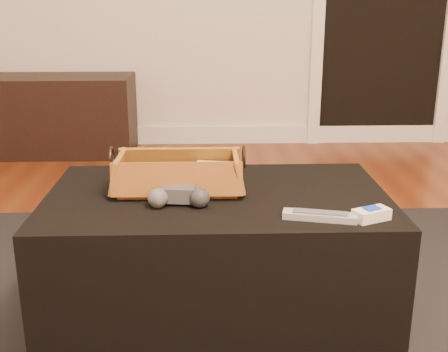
{
  "coord_description": "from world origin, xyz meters",
  "views": [
    {
      "loc": [
        0.1,
        -1.14,
        0.98
      ],
      "look_at": [
        0.15,
        0.4,
        0.49
      ],
      "focal_mm": 45.0,
      "sensor_mm": 36.0,
      "label": 1
    }
  ],
  "objects_px": {
    "ottoman": "(217,258)",
    "game_controller": "(179,196)",
    "tv_remote": "(172,184)",
    "wicker_basket": "(179,176)",
    "silver_remote": "(320,216)",
    "media_cabinet": "(34,115)",
    "cream_gadget": "(371,214)"
  },
  "relations": [
    {
      "from": "ottoman",
      "to": "wicker_basket",
      "type": "height_order",
      "value": "wicker_basket"
    },
    {
      "from": "wicker_basket",
      "to": "cream_gadget",
      "type": "distance_m",
      "value": 0.57
    },
    {
      "from": "media_cabinet",
      "to": "tv_remote",
      "type": "bearing_deg",
      "value": -63.71
    },
    {
      "from": "ottoman",
      "to": "tv_remote",
      "type": "relative_size",
      "value": 4.87
    },
    {
      "from": "wicker_basket",
      "to": "game_controller",
      "type": "xyz_separation_m",
      "value": [
        0.01,
        -0.13,
        -0.02
      ]
    },
    {
      "from": "game_controller",
      "to": "ottoman",
      "type": "bearing_deg",
      "value": 42.9
    },
    {
      "from": "wicker_basket",
      "to": "game_controller",
      "type": "distance_m",
      "value": 0.13
    },
    {
      "from": "silver_remote",
      "to": "tv_remote",
      "type": "bearing_deg",
      "value": 149.97
    },
    {
      "from": "silver_remote",
      "to": "wicker_basket",
      "type": "bearing_deg",
      "value": 147.1
    },
    {
      "from": "ottoman",
      "to": "media_cabinet",
      "type": "bearing_deg",
      "value": 118.98
    },
    {
      "from": "tv_remote",
      "to": "game_controller",
      "type": "height_order",
      "value": "game_controller"
    },
    {
      "from": "game_controller",
      "to": "wicker_basket",
      "type": "bearing_deg",
      "value": 92.92
    },
    {
      "from": "wicker_basket",
      "to": "silver_remote",
      "type": "relative_size",
      "value": 2.02
    },
    {
      "from": "tv_remote",
      "to": "wicker_basket",
      "type": "xyz_separation_m",
      "value": [
        0.02,
        0.01,
        0.02
      ]
    },
    {
      "from": "media_cabinet",
      "to": "cream_gadget",
      "type": "distance_m",
      "value": 2.79
    },
    {
      "from": "media_cabinet",
      "to": "silver_remote",
      "type": "relative_size",
      "value": 6.57
    },
    {
      "from": "ottoman",
      "to": "silver_remote",
      "type": "relative_size",
      "value": 5.1
    },
    {
      "from": "wicker_basket",
      "to": "ottoman",
      "type": "bearing_deg",
      "value": -15.24
    },
    {
      "from": "media_cabinet",
      "to": "ottoman",
      "type": "distance_m",
      "value": 2.39
    },
    {
      "from": "media_cabinet",
      "to": "tv_remote",
      "type": "xyz_separation_m",
      "value": [
        1.02,
        -2.07,
        0.2
      ]
    },
    {
      "from": "tv_remote",
      "to": "silver_remote",
      "type": "height_order",
      "value": "tv_remote"
    },
    {
      "from": "tv_remote",
      "to": "cream_gadget",
      "type": "xyz_separation_m",
      "value": [
        0.53,
        -0.24,
        -0.01
      ]
    },
    {
      "from": "wicker_basket",
      "to": "game_controller",
      "type": "height_order",
      "value": "wicker_basket"
    },
    {
      "from": "game_controller",
      "to": "cream_gadget",
      "type": "xyz_separation_m",
      "value": [
        0.5,
        -0.12,
        -0.01
      ]
    },
    {
      "from": "ottoman",
      "to": "wicker_basket",
      "type": "distance_m",
      "value": 0.28
    },
    {
      "from": "tv_remote",
      "to": "game_controller",
      "type": "bearing_deg",
      "value": -82.95
    },
    {
      "from": "media_cabinet",
      "to": "ottoman",
      "type": "height_order",
      "value": "media_cabinet"
    },
    {
      "from": "tv_remote",
      "to": "wicker_basket",
      "type": "relative_size",
      "value": 0.52
    },
    {
      "from": "silver_remote",
      "to": "cream_gadget",
      "type": "height_order",
      "value": "cream_gadget"
    },
    {
      "from": "ottoman",
      "to": "game_controller",
      "type": "height_order",
      "value": "game_controller"
    },
    {
      "from": "game_controller",
      "to": "silver_remote",
      "type": "bearing_deg",
      "value": -17.02
    },
    {
      "from": "media_cabinet",
      "to": "wicker_basket",
      "type": "height_order",
      "value": "wicker_basket"
    }
  ]
}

